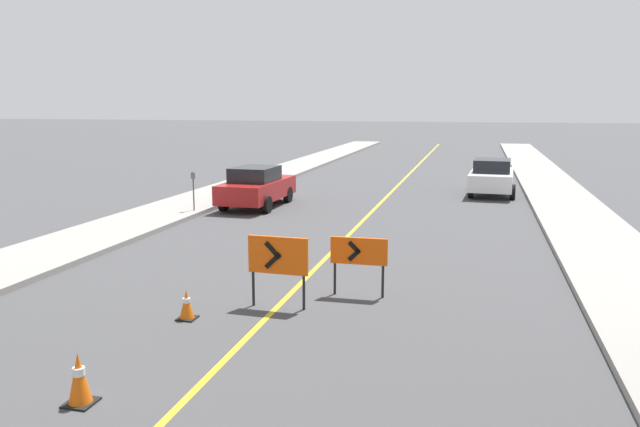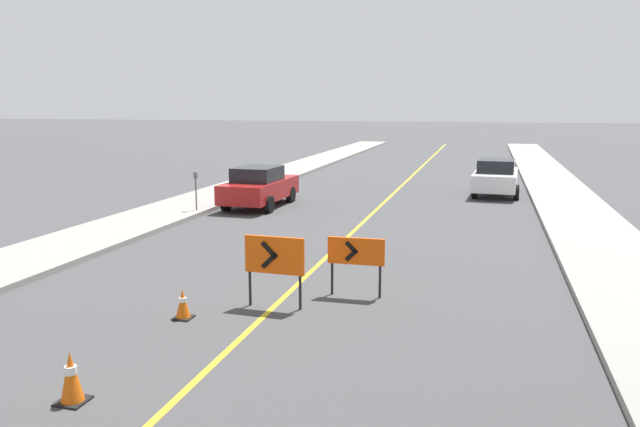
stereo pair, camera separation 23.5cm
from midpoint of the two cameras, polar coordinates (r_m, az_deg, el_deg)
The scene contains 10 objects.
lane_stripe at distance 26.59m, azimuth 6.44°, elevation 1.31°, with size 0.12×74.64×0.01m.
sidewalk_left at distance 28.54m, azimuth -8.10°, elevation 2.02°, with size 2.74×74.64×0.15m.
sidewalk_right at distance 26.51m, azimuth 22.12°, elevation 0.76°, with size 2.74×74.64×0.15m.
traffic_cone_fifth at distance 9.30m, azimuth -21.11°, elevation -13.79°, with size 0.39×0.39×0.73m.
traffic_cone_farthest at distance 12.12m, azimuth -11.88°, elevation -8.11°, with size 0.35×0.35×0.57m.
arrow_barricade_primary at distance 12.31m, azimuth -3.65°, elevation -4.06°, with size 1.24×0.12×1.44m.
arrow_barricade_secondary at distance 13.07m, azimuth 3.82°, elevation -3.71°, with size 1.21×0.09×1.26m.
parked_car_curb_near at distance 24.53m, azimuth -5.30°, elevation 2.48°, with size 1.95×4.36×1.59m.
parked_car_curb_mid at distance 28.70m, azimuth 15.99°, elevation 3.23°, with size 2.04×4.40×1.59m.
parking_meter_far_curb at distance 23.15m, azimuth -11.02°, elevation 2.78°, with size 0.12×0.11×1.43m.
Camera 2 is at (3.97, 11.35, 4.02)m, focal length 35.00 mm.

